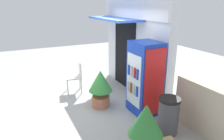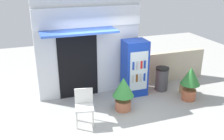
# 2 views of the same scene
# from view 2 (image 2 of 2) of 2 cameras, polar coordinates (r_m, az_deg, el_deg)

# --- Properties ---
(ground) EXTENTS (16.00, 16.00, 0.00)m
(ground) POSITION_cam_2_polar(r_m,az_deg,el_deg) (7.12, 0.88, -10.22)
(ground) COLOR #A3A39E
(storefront_building) EXTENTS (3.21, 1.05, 3.09)m
(storefront_building) POSITION_cam_2_polar(r_m,az_deg,el_deg) (7.83, -5.41, 5.51)
(storefront_building) COLOR silver
(storefront_building) RESTS_ON ground
(drink_cooler) EXTENTS (0.74, 0.68, 1.77)m
(drink_cooler) POSITION_cam_2_polar(r_m,az_deg,el_deg) (8.02, 5.16, 0.49)
(drink_cooler) COLOR #1438B2
(drink_cooler) RESTS_ON ground
(plastic_chair) EXTENTS (0.55, 0.53, 0.93)m
(plastic_chair) POSITION_cam_2_polar(r_m,az_deg,el_deg) (6.61, -6.28, -7.52)
(plastic_chair) COLOR silver
(plastic_chair) RESTS_ON ground
(potted_plant_near_shop) EXTENTS (0.61, 0.61, 0.99)m
(potted_plant_near_shop) POSITION_cam_2_polar(r_m,az_deg,el_deg) (7.15, 2.56, -4.73)
(potted_plant_near_shop) COLOR #BC6B4C
(potted_plant_near_shop) RESTS_ON ground
(potted_plant_curbside) EXTENTS (0.59, 0.59, 1.06)m
(potted_plant_curbside) POSITION_cam_2_polar(r_m,az_deg,el_deg) (8.04, 17.18, -2.24)
(potted_plant_curbside) COLOR #AD5B3D
(potted_plant_curbside) RESTS_ON ground
(trash_bin) EXTENTS (0.44, 0.44, 0.79)m
(trash_bin) POSITION_cam_2_polar(r_m,az_deg,el_deg) (8.58, 11.10, -1.91)
(trash_bin) COLOR #47474C
(trash_bin) RESTS_ON ground
(stone_boundary_wall) EXTENTS (2.37, 0.20, 1.07)m
(stone_boundary_wall) POSITION_cam_2_polar(r_m,az_deg,el_deg) (9.42, 13.57, 0.93)
(stone_boundary_wall) COLOR #B7AD93
(stone_boundary_wall) RESTS_ON ground
(cardboard_box) EXTENTS (0.46, 0.33, 0.33)m
(cardboard_box) POSITION_cam_2_polar(r_m,az_deg,el_deg) (8.63, 16.53, -3.98)
(cardboard_box) COLOR tan
(cardboard_box) RESTS_ON ground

